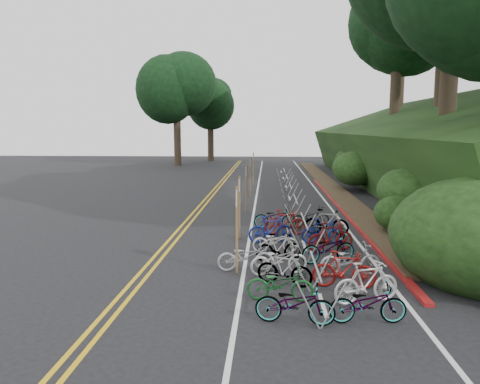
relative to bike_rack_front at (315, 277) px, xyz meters
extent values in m
plane|color=black|center=(-2.88, 2.23, -0.79)|extent=(120.00, 120.00, 0.00)
cube|color=gold|center=(-5.03, 12.23, -0.79)|extent=(0.12, 80.00, 0.01)
cube|color=gold|center=(-4.73, 12.23, -0.79)|extent=(0.12, 80.00, 0.01)
cube|color=silver|center=(-1.88, 12.23, -0.79)|extent=(0.12, 80.00, 0.01)
cube|color=silver|center=(2.32, 12.23, -0.79)|extent=(0.12, 80.00, 0.01)
cube|color=silver|center=(0.22, 0.23, -0.79)|extent=(0.10, 1.60, 0.01)
cube|color=silver|center=(0.22, 6.23, -0.79)|extent=(0.10, 1.60, 0.01)
cube|color=silver|center=(0.22, 12.23, -0.79)|extent=(0.10, 1.60, 0.01)
cube|color=silver|center=(0.22, 18.23, -0.79)|extent=(0.10, 1.60, 0.01)
cube|color=silver|center=(0.22, 24.23, -0.79)|extent=(0.10, 1.60, 0.01)
cube|color=silver|center=(0.22, 30.23, -0.79)|extent=(0.10, 1.60, 0.01)
cube|color=silver|center=(0.22, 36.23, -0.79)|extent=(0.10, 1.60, 0.01)
cube|color=maroon|center=(2.82, 14.23, -0.74)|extent=(0.25, 28.00, 0.10)
cube|color=black|center=(10.62, 24.23, 2.01)|extent=(12.32, 44.00, 9.11)
cube|color=#382819|center=(3.52, 24.23, -0.71)|extent=(1.40, 44.00, 0.16)
ellipsoid|color=#284C19|center=(4.32, 5.23, 0.25)|extent=(2.00, 2.80, 1.60)
ellipsoid|color=#284C19|center=(5.12, 10.23, 0.76)|extent=(2.60, 3.64, 2.08)
ellipsoid|color=#284C19|center=(6.32, 16.23, 1.20)|extent=(2.20, 3.08, 1.76)
ellipsoid|color=#284C19|center=(4.92, 22.23, 0.77)|extent=(3.00, 4.20, 2.40)
ellipsoid|color=#284C19|center=(5.62, 28.23, 0.93)|extent=(2.40, 3.36, 1.92)
ellipsoid|color=#284C19|center=(6.92, 32.23, 1.62)|extent=(2.80, 3.92, 2.24)
ellipsoid|color=#284C19|center=(4.12, 8.23, 0.11)|extent=(1.80, 2.52, 1.44)
ellipsoid|color=#284C19|center=(7.12, 20.23, 1.81)|extent=(3.20, 4.48, 2.56)
cylinder|color=#2D2319|center=(8.12, 14.23, 5.37)|extent=(0.89, 0.89, 7.32)
cylinder|color=#2D2319|center=(10.62, 22.23, 6.55)|extent=(0.94, 0.94, 8.30)
cylinder|color=#2D2319|center=(9.62, 30.23, 5.42)|extent=(0.86, 0.86, 6.83)
ellipsoid|color=black|center=(9.62, 30.23, 11.57)|extent=(9.11, 9.11, 8.65)
cylinder|color=#2D2319|center=(12.12, 38.23, 6.61)|extent=(0.92, 0.92, 7.81)
ellipsoid|color=black|center=(12.12, 38.23, 13.77)|extent=(10.84, 10.84, 10.30)
cylinder|color=#2D2319|center=(-11.88, 44.23, 2.38)|extent=(0.84, 0.84, 6.34)
ellipsoid|color=black|center=(-11.88, 44.23, 8.15)|extent=(8.68, 8.68, 8.24)
cylinder|color=#2D2319|center=(-8.88, 52.23, 2.13)|extent=(0.81, 0.81, 5.86)
ellipsoid|color=black|center=(-8.88, 52.23, 7.34)|extent=(7.59, 7.59, 7.21)
cylinder|color=#9A9C9F|center=(0.00, 0.00, 0.29)|extent=(0.05, 2.56, 0.05)
cylinder|color=#9A9C9F|center=(-0.28, -1.18, -0.25)|extent=(0.55, 0.04, 1.07)
cylinder|color=#9A9C9F|center=(0.28, -1.18, -0.25)|extent=(0.55, 0.04, 1.07)
cylinder|color=#9A9C9F|center=(-0.28, 1.18, -0.25)|extent=(0.55, 0.04, 1.07)
cylinder|color=#9A9C9F|center=(0.28, 1.18, -0.25)|extent=(0.55, 0.04, 1.07)
cylinder|color=#9A9C9F|center=(0.12, 5.23, 0.36)|extent=(0.05, 3.00, 0.05)
cylinder|color=#9A9C9F|center=(-0.16, 3.83, -0.22)|extent=(0.58, 0.04, 1.13)
cylinder|color=#9A9C9F|center=(0.40, 3.83, -0.22)|extent=(0.58, 0.04, 1.13)
cylinder|color=#9A9C9F|center=(-0.16, 6.63, -0.22)|extent=(0.58, 0.04, 1.13)
cylinder|color=#9A9C9F|center=(0.40, 6.63, -0.22)|extent=(0.58, 0.04, 1.13)
cylinder|color=#9A9C9F|center=(0.12, 10.23, 0.36)|extent=(0.05, 3.00, 0.05)
cylinder|color=#9A9C9F|center=(-0.16, 8.83, -0.22)|extent=(0.58, 0.04, 1.13)
cylinder|color=#9A9C9F|center=(0.40, 8.83, -0.22)|extent=(0.58, 0.04, 1.13)
cylinder|color=#9A9C9F|center=(-0.16, 11.63, -0.22)|extent=(0.58, 0.04, 1.13)
cylinder|color=#9A9C9F|center=(0.40, 11.63, -0.22)|extent=(0.58, 0.04, 1.13)
cylinder|color=#9A9C9F|center=(0.12, 15.23, 0.36)|extent=(0.05, 3.00, 0.05)
cylinder|color=#9A9C9F|center=(-0.16, 13.83, -0.22)|extent=(0.58, 0.04, 1.13)
cylinder|color=#9A9C9F|center=(0.40, 13.83, -0.22)|extent=(0.58, 0.04, 1.13)
cylinder|color=#9A9C9F|center=(-0.16, 16.63, -0.22)|extent=(0.58, 0.04, 1.13)
cylinder|color=#9A9C9F|center=(0.40, 16.63, -0.22)|extent=(0.58, 0.04, 1.13)
cylinder|color=#9A9C9F|center=(0.12, 20.23, 0.36)|extent=(0.05, 3.00, 0.05)
cylinder|color=#9A9C9F|center=(-0.16, 18.83, -0.22)|extent=(0.58, 0.04, 1.13)
cylinder|color=#9A9C9F|center=(0.40, 18.83, -0.22)|extent=(0.58, 0.04, 1.13)
cylinder|color=#9A9C9F|center=(-0.16, 21.63, -0.22)|extent=(0.58, 0.04, 1.13)
cylinder|color=#9A9C9F|center=(0.40, 21.63, -0.22)|extent=(0.58, 0.04, 1.13)
cylinder|color=#9A9C9F|center=(0.12, 25.23, 0.36)|extent=(0.05, 3.00, 0.05)
cylinder|color=#9A9C9F|center=(-0.16, 23.83, -0.22)|extent=(0.58, 0.04, 1.13)
cylinder|color=#9A9C9F|center=(0.40, 23.83, -0.22)|extent=(0.58, 0.04, 1.13)
cylinder|color=#9A9C9F|center=(-0.16, 26.63, -0.22)|extent=(0.58, 0.04, 1.13)
cylinder|color=#9A9C9F|center=(0.40, 26.63, -0.22)|extent=(0.58, 0.04, 1.13)
cylinder|color=brown|center=(-2.08, 2.72, 0.54)|extent=(0.08, 0.08, 2.66)
cube|color=silver|center=(-2.08, 2.72, 1.52)|extent=(0.02, 0.40, 0.50)
cylinder|color=brown|center=(-2.28, 7.23, 0.46)|extent=(0.08, 0.08, 2.50)
cube|color=silver|center=(-2.28, 7.23, 1.36)|extent=(0.02, 0.40, 0.50)
cylinder|color=brown|center=(-2.28, 13.23, 0.46)|extent=(0.08, 0.08, 2.50)
cube|color=silver|center=(-2.28, 13.23, 1.36)|extent=(0.02, 0.40, 0.50)
cylinder|color=brown|center=(-2.28, 19.23, 0.46)|extent=(0.08, 0.08, 2.50)
cube|color=silver|center=(-2.28, 19.23, 1.36)|extent=(0.02, 0.40, 0.50)
cylinder|color=brown|center=(-2.28, 25.23, 0.46)|extent=(0.08, 0.08, 2.50)
cube|color=silver|center=(-2.28, 25.23, 1.36)|extent=(0.02, 0.40, 0.50)
imported|color=#9E9EA3|center=(-1.83, 2.96, -0.34)|extent=(0.80, 1.79, 0.91)
imported|color=slate|center=(-0.54, -0.91, -0.32)|extent=(0.87, 1.87, 0.95)
imported|color=slate|center=(1.10, -0.78, -0.33)|extent=(0.74, 1.79, 0.92)
imported|color=#144C1E|center=(-0.84, 0.47, -0.35)|extent=(0.69, 1.73, 0.89)
imported|color=beige|center=(1.31, 0.42, -0.25)|extent=(1.10, 1.86, 1.08)
imported|color=slate|center=(-0.68, 1.65, -0.31)|extent=(0.95, 1.66, 0.96)
imported|color=maroon|center=(0.93, 1.54, -0.27)|extent=(0.69, 1.79, 1.05)
imported|color=beige|center=(-0.81, 2.65, -0.33)|extent=(1.11, 1.88, 0.93)
imported|color=#9E9EA3|center=(1.31, 2.68, -0.31)|extent=(0.94, 1.93, 0.97)
imported|color=slate|center=(-0.78, 4.08, -0.33)|extent=(0.80, 1.62, 0.93)
imported|color=slate|center=(0.82, 4.00, -0.30)|extent=(1.27, 1.99, 0.99)
imported|color=beige|center=(-0.88, 5.15, -0.37)|extent=(0.63, 1.63, 0.84)
imported|color=maroon|center=(1.09, 5.42, -0.26)|extent=(1.09, 1.84, 1.07)
imported|color=navy|center=(-1.03, 6.61, -0.27)|extent=(0.86, 1.81, 1.05)
imported|color=navy|center=(0.94, 6.45, -0.30)|extent=(0.65, 1.67, 0.98)
imported|color=maroon|center=(-0.43, 7.95, -0.27)|extent=(0.64, 1.79, 1.05)
imported|color=slate|center=(1.26, 7.98, -0.25)|extent=(0.88, 1.87, 1.08)
imported|color=slate|center=(-0.82, 9.16, -0.31)|extent=(0.64, 1.84, 0.97)
imported|color=black|center=(0.72, 9.36, -0.32)|extent=(1.19, 1.92, 0.95)
camera|label=1|loc=(-1.18, -10.99, 3.56)|focal=35.00mm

